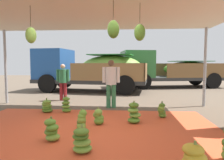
{
  "coord_description": "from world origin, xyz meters",
  "views": [
    {
      "loc": [
        0.96,
        -4.44,
        1.56
      ],
      "look_at": [
        0.54,
        1.28,
        1.11
      ],
      "focal_mm": 32.96,
      "sensor_mm": 36.0,
      "label": 1
    }
  ],
  "objects_px": {
    "worker_1": "(111,80)",
    "banana_bunch_9": "(134,113)",
    "banana_bunch_10": "(98,117)",
    "cargo_truck_main": "(89,69)",
    "banana_bunch_4": "(162,111)",
    "cargo_truck_far": "(168,69)",
    "banana_bunch_2": "(47,106)",
    "banana_bunch_6": "(82,120)",
    "banana_bunch_11": "(52,130)",
    "worker_0": "(63,79)",
    "banana_bunch_0": "(82,141)",
    "banana_bunch_1": "(66,105)"
  },
  "relations": [
    {
      "from": "worker_1",
      "to": "banana_bunch_4",
      "type": "bearing_deg",
      "value": -39.85
    },
    {
      "from": "banana_bunch_2",
      "to": "worker_1",
      "type": "xyz_separation_m",
      "value": [
        2.0,
        0.91,
        0.79
      ]
    },
    {
      "from": "banana_bunch_6",
      "to": "worker_1",
      "type": "height_order",
      "value": "worker_1"
    },
    {
      "from": "banana_bunch_6",
      "to": "cargo_truck_main",
      "type": "relative_size",
      "value": 0.08
    },
    {
      "from": "banana_bunch_0",
      "to": "banana_bunch_10",
      "type": "relative_size",
      "value": 1.1
    },
    {
      "from": "banana_bunch_4",
      "to": "cargo_truck_far",
      "type": "relative_size",
      "value": 0.07
    },
    {
      "from": "banana_bunch_9",
      "to": "worker_0",
      "type": "bearing_deg",
      "value": 132.26
    },
    {
      "from": "banana_bunch_11",
      "to": "worker_1",
      "type": "relative_size",
      "value": 0.29
    },
    {
      "from": "banana_bunch_4",
      "to": "banana_bunch_6",
      "type": "xyz_separation_m",
      "value": [
        -2.07,
        -1.24,
        0.03
      ]
    },
    {
      "from": "banana_bunch_2",
      "to": "worker_1",
      "type": "distance_m",
      "value": 2.34
    },
    {
      "from": "banana_bunch_4",
      "to": "worker_1",
      "type": "distance_m",
      "value": 2.2
    },
    {
      "from": "banana_bunch_10",
      "to": "worker_0",
      "type": "distance_m",
      "value": 4.03
    },
    {
      "from": "banana_bunch_6",
      "to": "banana_bunch_9",
      "type": "relative_size",
      "value": 0.86
    },
    {
      "from": "banana_bunch_6",
      "to": "worker_1",
      "type": "xyz_separation_m",
      "value": [
        0.5,
        2.56,
        0.76
      ]
    },
    {
      "from": "banana_bunch_1",
      "to": "cargo_truck_main",
      "type": "relative_size",
      "value": 0.08
    },
    {
      "from": "banana_bunch_4",
      "to": "banana_bunch_10",
      "type": "height_order",
      "value": "banana_bunch_4"
    },
    {
      "from": "banana_bunch_1",
      "to": "banana_bunch_10",
      "type": "height_order",
      "value": "banana_bunch_1"
    },
    {
      "from": "banana_bunch_6",
      "to": "worker_0",
      "type": "height_order",
      "value": "worker_0"
    },
    {
      "from": "banana_bunch_2",
      "to": "cargo_truck_far",
      "type": "relative_size",
      "value": 0.07
    },
    {
      "from": "banana_bunch_0",
      "to": "banana_bunch_6",
      "type": "relative_size",
      "value": 0.95
    },
    {
      "from": "banana_bunch_11",
      "to": "banana_bunch_4",
      "type": "bearing_deg",
      "value": 38.22
    },
    {
      "from": "banana_bunch_2",
      "to": "banana_bunch_6",
      "type": "xyz_separation_m",
      "value": [
        1.51,
        -1.65,
        0.04
      ]
    },
    {
      "from": "banana_bunch_2",
      "to": "banana_bunch_10",
      "type": "xyz_separation_m",
      "value": [
        1.84,
        -1.2,
        0.0
      ]
    },
    {
      "from": "banana_bunch_0",
      "to": "banana_bunch_2",
      "type": "distance_m",
      "value": 3.37
    },
    {
      "from": "banana_bunch_1",
      "to": "banana_bunch_4",
      "type": "height_order",
      "value": "banana_bunch_1"
    },
    {
      "from": "banana_bunch_2",
      "to": "banana_bunch_4",
      "type": "xyz_separation_m",
      "value": [
        3.58,
        -0.41,
        0.01
      ]
    },
    {
      "from": "banana_bunch_11",
      "to": "worker_0",
      "type": "distance_m",
      "value": 4.82
    },
    {
      "from": "worker_0",
      "to": "banana_bunch_1",
      "type": "bearing_deg",
      "value": -70.25
    },
    {
      "from": "banana_bunch_6",
      "to": "banana_bunch_9",
      "type": "bearing_deg",
      "value": 27.79
    },
    {
      "from": "cargo_truck_far",
      "to": "banana_bunch_2",
      "type": "bearing_deg",
      "value": -124.61
    },
    {
      "from": "banana_bunch_11",
      "to": "worker_1",
      "type": "bearing_deg",
      "value": 73.99
    },
    {
      "from": "banana_bunch_6",
      "to": "banana_bunch_11",
      "type": "bearing_deg",
      "value": -121.25
    },
    {
      "from": "worker_1",
      "to": "banana_bunch_9",
      "type": "bearing_deg",
      "value": -68.38
    },
    {
      "from": "cargo_truck_main",
      "to": "worker_1",
      "type": "distance_m",
      "value": 4.63
    },
    {
      "from": "banana_bunch_1",
      "to": "banana_bunch_11",
      "type": "height_order",
      "value": "banana_bunch_1"
    },
    {
      "from": "banana_bunch_4",
      "to": "worker_1",
      "type": "xyz_separation_m",
      "value": [
        -1.57,
        1.31,
        0.78
      ]
    },
    {
      "from": "banana_bunch_9",
      "to": "banana_bunch_10",
      "type": "bearing_deg",
      "value": -167.03
    },
    {
      "from": "banana_bunch_4",
      "to": "banana_bunch_11",
      "type": "height_order",
      "value": "banana_bunch_11"
    },
    {
      "from": "banana_bunch_9",
      "to": "worker_0",
      "type": "distance_m",
      "value": 4.39
    },
    {
      "from": "banana_bunch_2",
      "to": "banana_bunch_4",
      "type": "distance_m",
      "value": 3.6
    },
    {
      "from": "banana_bunch_4",
      "to": "worker_0",
      "type": "xyz_separation_m",
      "value": [
        -3.74,
        2.62,
        0.7
      ]
    },
    {
      "from": "banana_bunch_4",
      "to": "worker_0",
      "type": "bearing_deg",
      "value": 144.93
    },
    {
      "from": "banana_bunch_10",
      "to": "cargo_truck_main",
      "type": "distance_m",
      "value": 6.68
    },
    {
      "from": "banana_bunch_1",
      "to": "banana_bunch_4",
      "type": "distance_m",
      "value": 3.0
    },
    {
      "from": "banana_bunch_6",
      "to": "worker_0",
      "type": "relative_size",
      "value": 0.32
    },
    {
      "from": "banana_bunch_1",
      "to": "banana_bunch_11",
      "type": "xyz_separation_m",
      "value": [
        0.44,
        -2.46,
        -0.01
      ]
    },
    {
      "from": "banana_bunch_0",
      "to": "banana_bunch_10",
      "type": "height_order",
      "value": "banana_bunch_0"
    },
    {
      "from": "banana_bunch_0",
      "to": "banana_bunch_11",
      "type": "relative_size",
      "value": 0.97
    },
    {
      "from": "banana_bunch_0",
      "to": "banana_bunch_11",
      "type": "distance_m",
      "value": 0.86
    },
    {
      "from": "banana_bunch_0",
      "to": "worker_0",
      "type": "relative_size",
      "value": 0.31
    }
  ]
}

